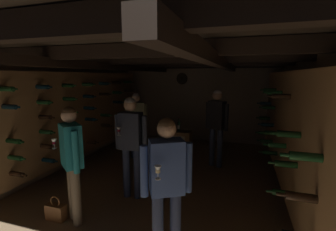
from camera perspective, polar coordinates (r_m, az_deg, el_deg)
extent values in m
plane|color=#8C7051|center=(4.59, -1.28, -15.99)|extent=(8.40, 8.40, 0.00)
cube|color=gray|center=(7.31, 6.98, 3.20)|extent=(4.72, 0.06, 2.35)
cube|color=gray|center=(5.43, -25.26, 0.15)|extent=(0.06, 6.40, 2.35)
cube|color=gray|center=(4.11, 31.13, -3.12)|extent=(0.06, 6.40, 2.35)
cube|color=black|center=(4.16, -1.41, 15.12)|extent=(4.72, 6.52, 0.06)
cube|color=black|center=(1.77, -34.24, 17.07)|extent=(4.60, 0.14, 0.16)
cube|color=black|center=(2.86, -10.97, 15.03)|extent=(4.60, 0.14, 0.16)
cube|color=black|center=(4.15, -1.40, 13.46)|extent=(4.60, 0.14, 0.16)
cube|color=black|center=(5.48, 3.52, 12.51)|extent=(4.60, 0.14, 0.16)
cube|color=black|center=(6.85, 6.48, 11.88)|extent=(4.60, 0.14, 0.16)
cube|color=black|center=(4.58, -13.97, 11.44)|extent=(0.12, 6.40, 0.12)
cube|color=black|center=(3.92, 13.35, 11.82)|extent=(0.12, 6.40, 0.12)
cylinder|color=white|center=(7.32, 3.40, 8.87)|extent=(0.32, 0.02, 0.32)
cylinder|color=#2D2314|center=(7.31, 3.38, 8.87)|extent=(0.35, 0.01, 0.35)
cube|color=black|center=(7.31, 3.37, 8.87)|extent=(0.09, 0.01, 0.08)
cube|color=black|center=(7.30, 3.37, 8.87)|extent=(0.09, 0.01, 0.16)
cube|color=#A37547|center=(5.42, -22.69, 0.04)|extent=(0.32, 5.50, 1.80)
cylinder|color=black|center=(4.36, -32.81, -11.75)|extent=(0.28, 0.07, 0.07)
cylinder|color=black|center=(4.23, -31.27, -12.24)|extent=(0.07, 0.03, 0.03)
cylinder|color=#0F2838|center=(4.74, -27.03, -9.59)|extent=(0.28, 0.07, 0.07)
cylinder|color=#0F2838|center=(4.62, -25.46, -9.95)|extent=(0.07, 0.03, 0.03)
cylinder|color=#143819|center=(5.18, -22.15, -7.67)|extent=(0.28, 0.07, 0.07)
cylinder|color=#143819|center=(5.07, -20.61, -7.93)|extent=(0.07, 0.03, 0.03)
cylinder|color=black|center=(5.63, -18.21, -6.06)|extent=(0.28, 0.07, 0.07)
cylinder|color=black|center=(5.53, -16.73, -6.27)|extent=(0.07, 0.03, 0.03)
cylinder|color=#0F2838|center=(6.62, -12.01, -3.46)|extent=(0.28, 0.07, 0.07)
cylinder|color=#0F2838|center=(6.54, -10.67, -3.59)|extent=(0.07, 0.03, 0.03)
cylinder|color=#143819|center=(7.14, -9.63, -2.45)|extent=(0.28, 0.07, 0.07)
cylinder|color=#143819|center=(7.06, -8.36, -2.55)|extent=(0.07, 0.03, 0.03)
cylinder|color=#194723|center=(4.28, -33.08, -8.51)|extent=(0.28, 0.07, 0.07)
cylinder|color=#194723|center=(4.15, -31.53, -8.90)|extent=(0.07, 0.03, 0.03)
cylinder|color=black|center=(4.66, -27.36, -6.63)|extent=(0.28, 0.07, 0.07)
cylinder|color=black|center=(4.54, -25.78, -6.92)|extent=(0.07, 0.03, 0.03)
cylinder|color=#194723|center=(5.10, -22.46, -4.95)|extent=(0.28, 0.07, 0.07)
cylinder|color=#194723|center=(4.99, -20.92, -5.17)|extent=(0.07, 0.03, 0.03)
cylinder|color=black|center=(6.05, -15.04, -2.34)|extent=(0.28, 0.07, 0.07)
cylinder|color=black|center=(5.95, -13.63, -2.46)|extent=(0.07, 0.03, 0.03)
cylinder|color=#194723|center=(7.09, -9.67, -0.41)|extent=(0.28, 0.07, 0.07)
cylinder|color=#194723|center=(7.01, -8.40, -0.49)|extent=(0.07, 0.03, 0.03)
cylinder|color=#143819|center=(4.22, -33.35, -5.16)|extent=(0.28, 0.07, 0.07)
cylinder|color=#143819|center=(4.09, -31.80, -5.45)|extent=(0.07, 0.03, 0.03)
cylinder|color=#194723|center=(4.61, -27.52, -3.52)|extent=(0.28, 0.07, 0.07)
cylinder|color=#194723|center=(4.49, -25.94, -3.73)|extent=(0.07, 0.03, 0.03)
cylinder|color=black|center=(5.05, -22.50, -2.08)|extent=(0.28, 0.07, 0.07)
cylinder|color=black|center=(4.94, -20.95, -2.23)|extent=(0.07, 0.03, 0.03)
cylinder|color=#0F2838|center=(5.53, -18.41, -0.89)|extent=(0.28, 0.07, 0.07)
cylinder|color=#0F2838|center=(5.43, -16.92, -1.00)|extent=(0.07, 0.03, 0.03)
cylinder|color=#194723|center=(6.02, -15.04, 0.10)|extent=(0.28, 0.07, 0.07)
cylinder|color=#194723|center=(5.92, -13.61, 0.01)|extent=(0.07, 0.03, 0.03)
cylinder|color=#143819|center=(7.05, -9.76, 1.64)|extent=(0.28, 0.07, 0.07)
cylinder|color=#143819|center=(6.97, -8.48, 1.58)|extent=(0.07, 0.03, 0.03)
cylinder|color=black|center=(4.57, -27.66, -0.34)|extent=(0.28, 0.07, 0.07)
cylinder|color=black|center=(4.45, -26.07, -0.47)|extent=(0.07, 0.03, 0.03)
cylinder|color=#194723|center=(5.00, -22.81, 0.78)|extent=(0.28, 0.07, 0.07)
cylinder|color=#194723|center=(4.89, -21.24, 0.69)|extent=(0.07, 0.03, 0.03)
cylinder|color=#0F2838|center=(5.47, -18.70, 1.72)|extent=(0.28, 0.07, 0.07)
cylinder|color=#0F2838|center=(5.37, -17.20, 1.66)|extent=(0.07, 0.03, 0.03)
cylinder|color=#0F2838|center=(6.49, -12.28, 3.17)|extent=(0.28, 0.07, 0.07)
cylinder|color=#0F2838|center=(6.40, -10.92, 3.14)|extent=(0.07, 0.03, 0.03)
cylinder|color=#143819|center=(7.03, -9.77, 3.73)|extent=(0.28, 0.07, 0.07)
cylinder|color=#143819|center=(6.95, -8.49, 3.70)|extent=(0.07, 0.03, 0.03)
cylinder|color=#0F2838|center=(4.13, -34.06, 1.76)|extent=(0.28, 0.07, 0.07)
cylinder|color=#0F2838|center=(3.99, -32.50, 1.70)|extent=(0.07, 0.03, 0.03)
cylinder|color=#194723|center=(4.53, -27.96, 2.85)|extent=(0.28, 0.07, 0.07)
cylinder|color=#194723|center=(4.41, -26.37, 2.81)|extent=(0.07, 0.03, 0.03)
cylinder|color=#194723|center=(4.97, -22.96, 3.71)|extent=(0.28, 0.07, 0.07)
cylinder|color=#194723|center=(4.86, -21.39, 3.69)|extent=(0.07, 0.03, 0.03)
cylinder|color=#0F2838|center=(5.44, -18.83, 4.40)|extent=(0.28, 0.07, 0.07)
cylinder|color=#0F2838|center=(5.34, -17.31, 4.39)|extent=(0.07, 0.03, 0.03)
cylinder|color=black|center=(5.94, -15.34, 4.97)|extent=(0.28, 0.07, 0.07)
cylinder|color=black|center=(5.85, -13.89, 4.96)|extent=(0.07, 0.03, 0.03)
cylinder|color=#194723|center=(6.47, -12.34, 5.44)|extent=(0.28, 0.07, 0.07)
cylinder|color=#194723|center=(6.39, -10.97, 5.43)|extent=(0.07, 0.03, 0.03)
cylinder|color=black|center=(7.01, -9.80, 5.83)|extent=(0.28, 0.07, 0.07)
cylinder|color=black|center=(6.93, -8.51, 5.82)|extent=(0.07, 0.03, 0.03)
cylinder|color=#194723|center=(4.10, -34.49, 5.30)|extent=(0.28, 0.07, 0.07)
cylinder|color=#194723|center=(3.97, -32.93, 5.36)|extent=(0.07, 0.03, 0.03)
cylinder|color=#0F2838|center=(4.52, -28.16, 6.10)|extent=(0.28, 0.07, 0.07)
cylinder|color=#0F2838|center=(4.40, -26.55, 6.15)|extent=(0.07, 0.03, 0.03)
cylinder|color=#143819|center=(4.96, -23.15, 6.67)|extent=(0.28, 0.07, 0.07)
cylinder|color=#143819|center=(4.85, -21.58, 6.72)|extent=(0.07, 0.03, 0.03)
cylinder|color=#194723|center=(5.43, -19.00, 7.10)|extent=(0.28, 0.07, 0.07)
cylinder|color=#194723|center=(5.32, -17.48, 7.14)|extent=(0.07, 0.03, 0.03)
cylinder|color=#0F2838|center=(5.94, -15.41, 7.45)|extent=(0.28, 0.07, 0.07)
cylinder|color=#0F2838|center=(5.84, -13.96, 7.48)|extent=(0.07, 0.03, 0.03)
cylinder|color=black|center=(6.45, -12.49, 7.71)|extent=(0.28, 0.07, 0.07)
cylinder|color=black|center=(6.36, -11.11, 7.73)|extent=(0.07, 0.03, 0.03)
cylinder|color=#143819|center=(7.00, -9.86, 7.93)|extent=(0.28, 0.07, 0.07)
cylinder|color=#143819|center=(6.92, -8.56, 7.94)|extent=(0.07, 0.03, 0.03)
cube|color=#A37547|center=(5.50, -20.96, -7.99)|extent=(0.02, 5.50, 0.02)
cube|color=#A37547|center=(5.43, -21.13, -5.40)|extent=(0.02, 5.50, 0.02)
cube|color=#A37547|center=(5.37, -21.29, -2.75)|extent=(0.02, 5.50, 0.02)
cube|color=#A37547|center=(5.32, -21.46, -0.04)|extent=(0.02, 5.50, 0.02)
cube|color=#A37547|center=(5.29, -21.63, 2.70)|extent=(0.02, 5.50, 0.02)
cube|color=#A37547|center=(5.27, -21.80, 5.48)|extent=(0.02, 5.50, 0.02)
cube|color=#A37547|center=(5.26, -21.98, 8.27)|extent=(0.02, 5.50, 0.02)
cube|color=#A37547|center=(4.21, 28.13, -2.92)|extent=(0.32, 5.50, 1.80)
cylinder|color=#143819|center=(3.24, 26.37, -16.46)|extent=(0.28, 0.07, 0.07)
cylinder|color=#143819|center=(3.22, 23.17, -16.42)|extent=(0.07, 0.03, 0.03)
cylinder|color=#143819|center=(4.68, 23.62, -8.27)|extent=(0.28, 0.07, 0.07)
cylinder|color=#143819|center=(4.66, 21.46, -8.19)|extent=(0.07, 0.03, 0.03)
cylinder|color=#194723|center=(5.45, 22.80, -5.74)|extent=(0.28, 0.07, 0.07)
cylinder|color=#194723|center=(5.43, 20.95, -5.66)|extent=(0.07, 0.03, 0.03)
cylinder|color=#194723|center=(6.18, 22.22, -3.93)|extent=(0.28, 0.07, 0.07)
cylinder|color=#194723|center=(6.17, 20.60, -3.86)|extent=(0.07, 0.03, 0.03)
cylinder|color=black|center=(2.39, 29.88, -16.76)|extent=(0.28, 0.07, 0.07)
cylinder|color=black|center=(2.36, 25.55, -16.77)|extent=(0.07, 0.03, 0.03)
cylinder|color=#143819|center=(3.11, 26.88, -10.47)|extent=(0.28, 0.07, 0.07)
cylinder|color=#143819|center=(3.08, 23.62, -10.39)|extent=(0.07, 0.03, 0.03)
cylinder|color=#194723|center=(3.85, 25.09, -6.56)|extent=(0.28, 0.07, 0.07)
cylinder|color=#194723|center=(3.83, 22.48, -6.46)|extent=(0.07, 0.03, 0.03)
cylinder|color=#143819|center=(4.61, 23.89, -3.91)|extent=(0.28, 0.07, 0.07)
cylinder|color=#143819|center=(4.59, 21.72, -3.81)|extent=(0.07, 0.03, 0.03)
cylinder|color=#0F2838|center=(5.35, 23.07, -2.07)|extent=(0.28, 0.07, 0.07)
cylinder|color=#0F2838|center=(5.33, 21.20, -1.98)|extent=(0.07, 0.03, 0.03)
cylinder|color=#143819|center=(6.12, 22.42, -0.63)|extent=(0.28, 0.07, 0.07)
cylinder|color=#143819|center=(6.11, 20.79, -0.55)|extent=(0.07, 0.03, 0.03)
cylinder|color=#194723|center=(2.25, 30.72, -8.59)|extent=(0.28, 0.07, 0.07)
cylinder|color=#194723|center=(2.22, 26.26, -8.50)|extent=(0.07, 0.03, 0.03)
cylinder|color=#143819|center=(2.99, 27.45, -4.05)|extent=(0.28, 0.07, 0.07)
cylinder|color=#143819|center=(2.97, 24.11, -3.92)|extent=(0.07, 0.03, 0.03)
cylinder|color=#143819|center=(5.29, 23.32, 1.76)|extent=(0.28, 0.07, 0.07)
cylinder|color=#143819|center=(5.28, 21.43, 1.86)|extent=(0.07, 0.03, 0.03)
cylinder|color=#0F2838|center=(6.07, 22.64, 2.71)|extent=(0.28, 0.07, 0.07)
cylinder|color=#0F2838|center=(6.06, 20.99, 2.80)|extent=(0.07, 0.03, 0.03)
cylinder|color=black|center=(3.71, 25.89, 4.15)|extent=(0.28, 0.07, 0.07)
cylinder|color=black|center=(3.69, 23.20, 4.32)|extent=(0.07, 0.03, 0.03)
cylinder|color=#194723|center=(4.48, 24.55, 5.02)|extent=(0.28, 0.07, 0.07)
cylinder|color=#194723|center=(4.46, 22.31, 5.15)|extent=(0.07, 0.03, 0.03)
cylinder|color=#143819|center=(5.27, 23.57, 5.65)|extent=(0.28, 0.07, 0.07)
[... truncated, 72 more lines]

